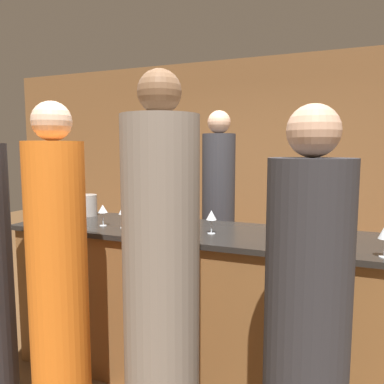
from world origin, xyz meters
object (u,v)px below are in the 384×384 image
object	(u,v)px
guest_0	(161,292)
guest_2	(58,282)
guest_1	(306,338)
wine_bottle_0	(313,230)
ice_bucket	(87,205)
bartender	(218,224)

from	to	relation	value
guest_0	guest_2	xyz separation A→B (m)	(-0.65, 0.01, -0.04)
guest_1	wine_bottle_0	size ratio (longest dim) A/B	5.99
guest_2	wine_bottle_0	bearing A→B (deg)	21.90
guest_2	ice_bucket	bearing A→B (deg)	118.88
guest_0	guest_2	distance (m)	0.65
bartender	wine_bottle_0	xyz separation A→B (m)	(0.91, -1.12, 0.25)
guest_2	ice_bucket	distance (m)	1.13
guest_1	wine_bottle_0	xyz separation A→B (m)	(-0.02, 0.57, 0.35)
guest_1	ice_bucket	distance (m)	2.14
guest_1	ice_bucket	world-z (taller)	guest_1
bartender	guest_1	bearing A→B (deg)	118.82
guest_1	guest_0	bearing A→B (deg)	177.94
guest_0	ice_bucket	distance (m)	1.55
wine_bottle_0	bartender	bearing A→B (deg)	128.94
guest_2	wine_bottle_0	xyz separation A→B (m)	(1.32, 0.53, 0.30)
guest_0	guest_1	bearing A→B (deg)	-2.06
bartender	guest_0	size ratio (longest dim) A/B	0.99
bartender	guest_1	size ratio (longest dim) A/B	1.09
bartender	wine_bottle_0	bearing A→B (deg)	128.94
guest_1	wine_bottle_0	distance (m)	0.67
guest_0	ice_bucket	bearing A→B (deg)	140.45
guest_1	guest_2	size ratio (longest dim) A/B	0.96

